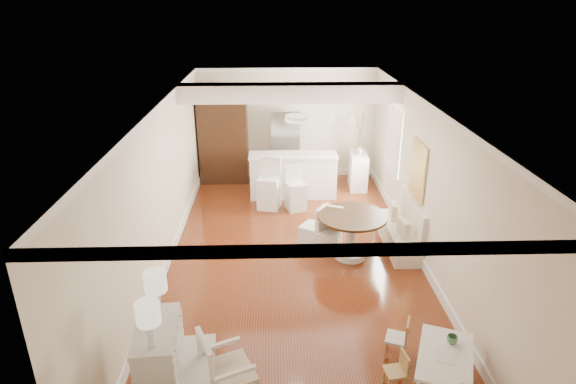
{
  "coord_description": "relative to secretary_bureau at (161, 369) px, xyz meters",
  "views": [
    {
      "loc": [
        -0.36,
        -7.5,
        4.44
      ],
      "look_at": [
        -0.11,
        0.3,
        1.24
      ],
      "focal_mm": 30.0,
      "sensor_mm": 36.0,
      "label": 1
    }
  ],
  "objects": [
    {
      "name": "room",
      "position": [
        1.69,
        3.55,
        1.42
      ],
      "size": [
        9.0,
        9.04,
        2.82
      ],
      "color": "maroon",
      "rests_on": "ground"
    },
    {
      "name": "secretary_bureau",
      "position": [
        0.0,
        0.0,
        0.0
      ],
      "size": [
        0.96,
        0.98,
        1.13
      ],
      "primitive_type": "cube",
      "rotation": [
        0.0,
        0.0,
        0.09
      ],
      "color": "beige",
      "rests_on": "ground"
    },
    {
      "name": "gustavian_armchair",
      "position": [
        0.74,
        -0.01,
        -0.05
      ],
      "size": [
        0.79,
        0.79,
        1.04
      ],
      "primitive_type": "cube",
      "rotation": [
        0.0,
        0.0,
        1.99
      ],
      "color": "white",
      "rests_on": "ground"
    },
    {
      "name": "kids_table",
      "position": [
        3.29,
        0.18,
        -0.31
      ],
      "size": [
        0.95,
        1.18,
        0.51
      ],
      "primitive_type": "cube",
      "rotation": [
        0.0,
        0.0,
        -0.38
      ],
      "color": "white",
      "rests_on": "ground"
    },
    {
      "name": "kids_chair_a",
      "position": [
        2.73,
        0.22,
        -0.31
      ],
      "size": [
        0.28,
        0.28,
        0.51
      ],
      "primitive_type": "cube",
      "rotation": [
        0.0,
        0.0,
        -1.43
      ],
      "color": "tan",
      "rests_on": "ground"
    },
    {
      "name": "kids_chair_b",
      "position": [
        2.88,
        0.78,
        -0.27
      ],
      "size": [
        0.36,
        0.36,
        0.59
      ],
      "primitive_type": "cube",
      "rotation": [
        0.0,
        0.0,
        -1.93
      ],
      "color": "tan",
      "rests_on": "ground"
    },
    {
      "name": "banquette",
      "position": [
        3.64,
        3.73,
        -0.08
      ],
      "size": [
        0.52,
        1.6,
        0.98
      ],
      "primitive_type": "cube",
      "color": "silver",
      "rests_on": "ground"
    },
    {
      "name": "dining_table",
      "position": [
        2.67,
        3.39,
        -0.14
      ],
      "size": [
        1.26,
        1.26,
        0.84
      ],
      "primitive_type": "cylinder",
      "rotation": [
        0.0,
        0.0,
        -0.02
      ],
      "color": "#462C16",
      "rests_on": "ground"
    },
    {
      "name": "slip_chair_near",
      "position": [
        2.3,
        3.6,
        -0.14
      ],
      "size": [
        0.53,
        0.54,
        0.86
      ],
      "primitive_type": "cube",
      "rotation": [
        0.0,
        0.0,
        -0.37
      ],
      "color": "white",
      "rests_on": "ground"
    },
    {
      "name": "slip_chair_far",
      "position": [
        2.03,
        3.81,
        -0.13
      ],
      "size": [
        0.59,
        0.59,
        0.87
      ],
      "primitive_type": "cube",
      "rotation": [
        0.0,
        0.0,
        -2.18
      ],
      "color": "white",
      "rests_on": "ground"
    },
    {
      "name": "breakfast_counter",
      "position": [
        1.75,
        6.33,
        -0.05
      ],
      "size": [
        2.05,
        0.65,
        1.03
      ],
      "primitive_type": "cube",
      "color": "white",
      "rests_on": "ground"
    },
    {
      "name": "bar_stool_left",
      "position": [
        1.18,
        5.64,
        0.01
      ],
      "size": [
        0.55,
        0.55,
        1.14
      ],
      "primitive_type": "cube",
      "rotation": [
        0.0,
        0.0,
        -0.22
      ],
      "color": "white",
      "rests_on": "ground"
    },
    {
      "name": "bar_stool_right",
      "position": [
        1.78,
        5.54,
        -0.07
      ],
      "size": [
        0.5,
        0.5,
        0.99
      ],
      "primitive_type": "cube",
      "rotation": [
        0.0,
        0.0,
        0.31
      ],
      "color": "white",
      "rests_on": "ground"
    },
    {
      "name": "pantry_cabinet",
      "position": [
        0.05,
        7.41,
        0.58
      ],
      "size": [
        1.2,
        0.6,
        2.3
      ],
      "primitive_type": "cube",
      "color": "#381E11",
      "rests_on": "ground"
    },
    {
      "name": "fridge",
      "position": [
        1.95,
        7.38,
        0.33
      ],
      "size": [
        0.75,
        0.65,
        1.8
      ],
      "primitive_type": "imported",
      "color": "silver",
      "rests_on": "ground"
    },
    {
      "name": "sideboard",
      "position": [
        3.37,
        6.85,
        -0.13
      ],
      "size": [
        0.46,
        0.93,
        0.87
      ],
      "primitive_type": "cube",
      "rotation": [
        0.0,
        0.0,
        -0.06
      ],
      "color": "white",
      "rests_on": "ground"
    },
    {
      "name": "pencil_cup",
      "position": [
        3.44,
        0.39,
        -0.0
      ],
      "size": [
        0.13,
        0.13,
        0.1
      ],
      "primitive_type": "imported",
      "rotation": [
        0.0,
        0.0,
        -0.02
      ],
      "color": "#4F8757",
      "rests_on": "kids_table"
    },
    {
      "name": "branch_vase",
      "position": [
        3.38,
        6.85,
        0.39
      ],
      "size": [
        0.23,
        0.23,
        0.18
      ],
      "primitive_type": "imported",
      "rotation": [
        0.0,
        0.0,
        -0.4
      ],
      "color": "silver",
      "rests_on": "sideboard"
    }
  ]
}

